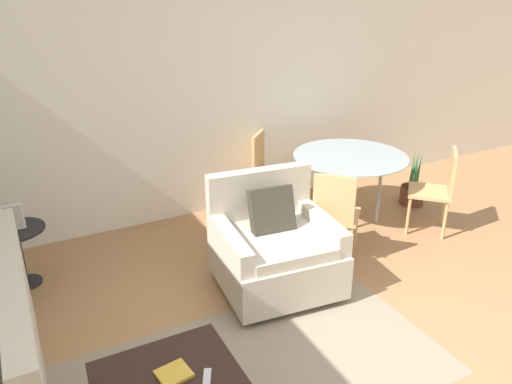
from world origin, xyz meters
TOP-DOWN VIEW (x-y plane):
  - wall_back at (0.00, 3.33)m, footprint 12.00×0.06m
  - area_rug at (-0.59, 0.74)m, footprint 2.71×1.41m
  - armchair at (0.06, 1.60)m, footprint 1.03×0.99m
  - book_stack at (-1.21, 0.49)m, footprint 0.20×0.18m
  - tv_remote_primary at (-1.06, 0.37)m, footprint 0.11×0.16m
  - side_table at (-1.87, 2.63)m, footprint 0.47×0.47m
  - picture_frame at (-1.87, 2.63)m, footprint 0.17×0.08m
  - dining_table at (1.42, 2.38)m, footprint 1.22×1.22m
  - dining_chair_near_left at (0.77, 1.72)m, footprint 0.59×0.59m
  - dining_chair_near_right at (2.08, 1.72)m, footprint 0.59×0.59m
  - dining_chair_far_left at (0.77, 3.04)m, footprint 0.59×0.59m
  - potted_plant_small at (2.37, 2.35)m, footprint 0.28×0.28m

SIDE VIEW (x-z plane):
  - area_rug at x=-0.59m, z-range 0.00..0.01m
  - potted_plant_small at x=2.37m, z-range -0.17..0.52m
  - armchair at x=0.06m, z-range -0.12..0.85m
  - side_table at x=-1.87m, z-range 0.11..0.66m
  - tv_remote_primary at x=-1.06m, z-range 0.46..0.47m
  - book_stack at x=-1.21m, z-range 0.46..0.48m
  - dining_chair_near_left at x=0.77m, z-range 0.07..0.97m
  - dining_chair_near_right at x=2.08m, z-range 0.07..0.97m
  - dining_chair_far_left at x=0.77m, z-range 0.07..0.97m
  - picture_frame at x=-1.87m, z-range 0.54..0.76m
  - dining_table at x=1.42m, z-range 0.30..1.05m
  - wall_back at x=0.00m, z-range 0.00..2.75m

